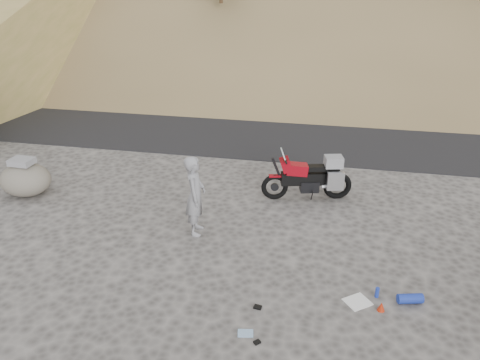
{
  "coord_description": "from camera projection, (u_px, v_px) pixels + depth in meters",
  "views": [
    {
      "loc": [
        1.34,
        -8.54,
        5.95
      ],
      "look_at": [
        -0.71,
        1.84,
        1.0
      ],
      "focal_mm": 35.0,
      "sensor_mm": 36.0,
      "label": 1
    }
  ],
  "objects": [
    {
      "name": "boulder",
      "position": [
        25.0,
        179.0,
        12.98
      ],
      "size": [
        1.66,
        1.51,
        1.09
      ],
      "rotation": [
        0.0,
        0.0,
        -0.25
      ],
      "color": "#5B564E",
      "rests_on": "ground"
    },
    {
      "name": "gear_glove_a",
      "position": [
        258.0,
        307.0,
        8.84
      ],
      "size": [
        0.16,
        0.13,
        0.04
      ],
      "primitive_type": "cube",
      "rotation": [
        0.0,
        0.0,
        -0.18
      ],
      "color": "black",
      "rests_on": "ground"
    },
    {
      "name": "gear_bottle",
      "position": [
        377.0,
        292.0,
        9.1
      ],
      "size": [
        0.1,
        0.1,
        0.21
      ],
      "primitive_type": "cylinder",
      "rotation": [
        0.0,
        0.0,
        -0.35
      ],
      "color": "#1A309D",
      "rests_on": "ground"
    },
    {
      "name": "gear_blue_cloth",
      "position": [
        246.0,
        333.0,
        8.24
      ],
      "size": [
        0.3,
        0.25,
        0.01
      ],
      "primitive_type": "cube",
      "rotation": [
        0.0,
        0.0,
        0.17
      ],
      "color": "#86AACF",
      "rests_on": "ground"
    },
    {
      "name": "ground",
      "position": [
        255.0,
        258.0,
        10.35
      ],
      "size": [
        140.0,
        140.0,
        0.0
      ],
      "primitive_type": "plane",
      "color": "#423F3D",
      "rests_on": "ground"
    },
    {
      "name": "road",
      "position": [
        293.0,
        129.0,
        18.34
      ],
      "size": [
        120.0,
        7.0,
        0.05
      ],
      "primitive_type": "cube",
      "color": "black",
      "rests_on": "ground"
    },
    {
      "name": "gear_glove_b",
      "position": [
        257.0,
        342.0,
        8.03
      ],
      "size": [
        0.14,
        0.14,
        0.04
      ],
      "primitive_type": "cube",
      "rotation": [
        0.0,
        0.0,
        0.79
      ],
      "color": "black",
      "rests_on": "ground"
    },
    {
      "name": "gear_funnel",
      "position": [
        381.0,
        307.0,
        8.75
      ],
      "size": [
        0.19,
        0.19,
        0.18
      ],
      "primitive_type": "cone",
      "rotation": [
        0.0,
        0.0,
        0.39
      ],
      "color": "#AD240B",
      "rests_on": "ground"
    },
    {
      "name": "motorcycle",
      "position": [
        311.0,
        178.0,
        12.69
      ],
      "size": [
        2.46,
        1.06,
        1.48
      ],
      "rotation": [
        0.0,
        0.0,
        0.24
      ],
      "color": "black",
      "rests_on": "ground"
    },
    {
      "name": "small_rock",
      "position": [
        15.0,
        177.0,
        13.75
      ],
      "size": [
        0.74,
        0.69,
        0.4
      ],
      "rotation": [
        0.0,
        0.0,
        0.13
      ],
      "color": "#5B564E",
      "rests_on": "ground"
    },
    {
      "name": "man",
      "position": [
        197.0,
        232.0,
        11.35
      ],
      "size": [
        0.56,
        0.78,
        1.97
      ],
      "primitive_type": "imported",
      "rotation": [
        0.0,
        0.0,
        1.71
      ],
      "color": "gray",
      "rests_on": "ground"
    },
    {
      "name": "gear_blue_mat",
      "position": [
        410.0,
        299.0,
        8.95
      ],
      "size": [
        0.51,
        0.3,
        0.19
      ],
      "primitive_type": "cylinder",
      "rotation": [
        0.0,
        1.57,
        0.24
      ],
      "color": "#1A309D",
      "rests_on": "ground"
    },
    {
      "name": "gear_white_cloth",
      "position": [
        357.0,
        302.0,
        9.0
      ],
      "size": [
        0.61,
        0.6,
        0.02
      ],
      "primitive_type": "cube",
      "rotation": [
        0.0,
        0.0,
        0.65
      ],
      "color": "white",
      "rests_on": "ground"
    }
  ]
}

